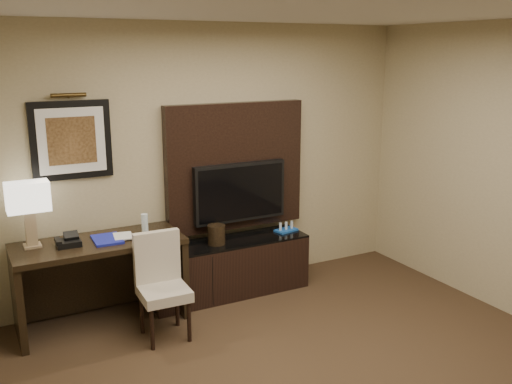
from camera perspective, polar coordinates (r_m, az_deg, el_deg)
ceiling at (r=3.52m, az=11.45°, el=18.18°), size 4.50×5.00×0.01m
wall_back at (r=5.78m, az=-5.03°, el=3.18°), size 4.50×0.01×2.70m
desk at (r=5.38m, az=-15.23°, el=-8.73°), size 1.47×0.64×0.79m
credenza at (r=5.85m, az=-2.78°, el=-7.55°), size 1.64×0.46×0.57m
tv_wall_panel at (r=5.86m, az=-2.08°, el=2.58°), size 1.50×0.12×1.30m
tv at (r=5.83m, az=-1.63°, el=0.00°), size 1.00×0.08×0.60m
artwork at (r=5.35m, az=-17.99°, el=4.94°), size 0.70×0.04×0.70m
picture_light at (r=5.26m, az=-18.24°, el=9.19°), size 0.04×0.04×0.30m
desk_chair at (r=5.00m, az=-9.18°, el=-9.85°), size 0.42×0.48×0.84m
table_lamp at (r=5.20m, az=-21.70°, el=-2.30°), size 0.34×0.21×0.54m
desk_phone at (r=5.19m, az=-18.26°, el=-4.59°), size 0.20×0.18×0.10m
blue_folder at (r=5.24m, az=-14.66°, el=-4.60°), size 0.25×0.33×0.02m
book at (r=5.24m, az=-14.13°, el=-3.39°), size 0.17×0.05×0.22m
water_bottle at (r=5.35m, az=-11.06°, el=-3.11°), size 0.07×0.07×0.18m
ice_bucket at (r=5.64m, az=-3.98°, el=-4.27°), size 0.19×0.19×0.19m
minibar_tray at (r=6.05m, az=3.03°, el=-3.54°), size 0.26×0.18×0.08m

